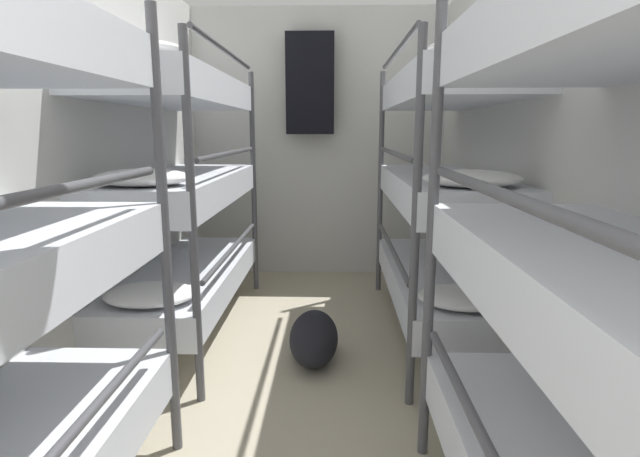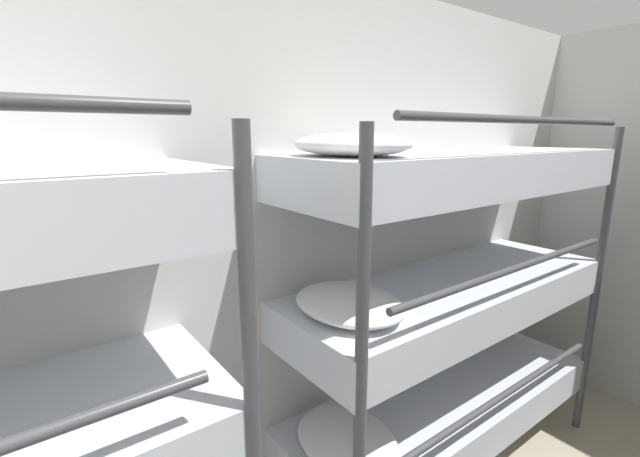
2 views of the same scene
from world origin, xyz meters
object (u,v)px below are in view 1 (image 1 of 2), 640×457
(bunk_stack_left_far, at_px, (183,188))
(hanging_coat, at_px, (310,84))
(bunk_stack_right_far, at_px, (442,189))
(duffel_bag, at_px, (314,338))

(bunk_stack_left_far, height_order, hanging_coat, hanging_coat)
(bunk_stack_left_far, relative_size, hanging_coat, 2.15)
(bunk_stack_right_far, bearing_deg, bunk_stack_left_far, 180.00)
(bunk_stack_left_far, bearing_deg, duffel_bag, -25.26)
(hanging_coat, bearing_deg, duffel_bag, -86.72)
(bunk_stack_left_far, bearing_deg, bunk_stack_right_far, 0.00)
(bunk_stack_right_far, height_order, hanging_coat, hanging_coat)
(duffel_bag, bearing_deg, hanging_coat, 93.28)
(bunk_stack_left_far, xyz_separation_m, bunk_stack_right_far, (1.72, 0.00, 0.00))
(bunk_stack_left_far, relative_size, bunk_stack_right_far, 1.00)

